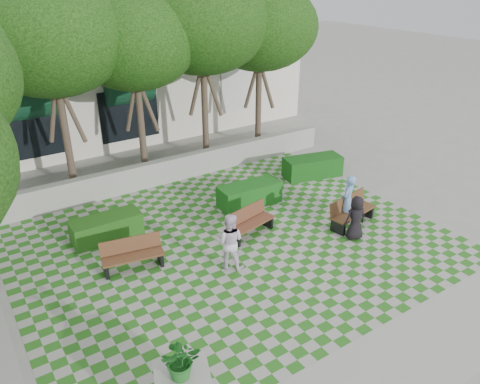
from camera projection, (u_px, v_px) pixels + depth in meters
ground at (255, 261)px, 12.97m from camera, size 90.00×90.00×0.00m
lawn at (235, 245)px, 13.72m from camera, size 12.00×12.00×0.00m
sidewalk_south at (388, 372)px, 9.44m from camera, size 16.00×2.00×0.01m
retaining_wall at (159, 172)px, 17.43m from camera, size 15.00×0.36×0.90m
bench_east at (351, 211)px, 14.68m from camera, size 1.82×0.88×0.92m
bench_mid at (250, 222)px, 14.09m from camera, size 1.73×0.89×0.86m
bench_west at (132, 255)px, 12.52m from camera, size 1.71×0.83×0.86m
hedge_east at (312, 167)px, 18.06m from camera, size 2.37×1.38×0.78m
hedge_midright at (250, 194)px, 15.92m from camera, size 2.19×0.98×0.75m
hedge_midleft at (107, 228)px, 13.92m from camera, size 2.05×0.83×0.71m
person_blue at (348, 200)px, 14.53m from camera, size 0.71×0.61×1.65m
person_dark at (356, 218)px, 13.78m from camera, size 0.76×0.59×1.38m
person_white at (229, 241)px, 12.38m from camera, size 0.99×0.99×1.62m
tree_row at (95, 46)px, 14.25m from camera, size 17.70×13.40×7.41m
building at (106, 76)px, 22.90m from camera, size 18.00×8.92×5.15m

